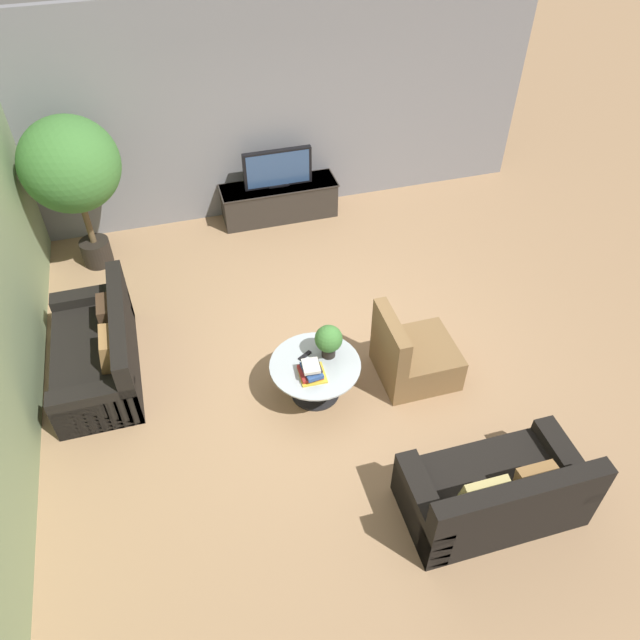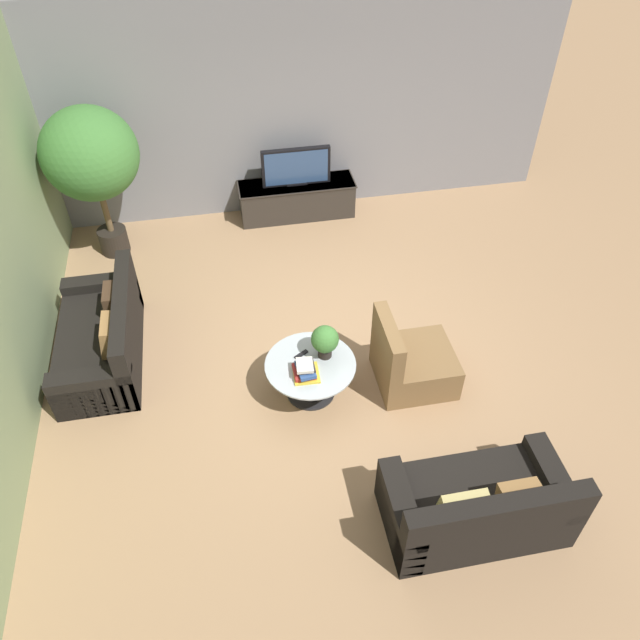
% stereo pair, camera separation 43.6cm
% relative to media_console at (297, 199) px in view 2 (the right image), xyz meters
% --- Properties ---
extents(ground_plane, '(24.00, 24.00, 0.00)m').
position_rel_media_console_xyz_m(ground_plane, '(-0.01, -2.94, -0.27)').
color(ground_plane, '#9E7A56').
extents(back_wall_stone, '(7.40, 0.12, 3.00)m').
position_rel_media_console_xyz_m(back_wall_stone, '(-0.01, 0.32, 1.23)').
color(back_wall_stone, slate).
rests_on(back_wall_stone, ground).
extents(media_console, '(1.65, 0.50, 0.52)m').
position_rel_media_console_xyz_m(media_console, '(0.00, 0.00, 0.00)').
color(media_console, '#2D2823').
rests_on(media_console, ground).
extents(television, '(0.95, 0.13, 0.53)m').
position_rel_media_console_xyz_m(television, '(0.00, -0.00, 0.51)').
color(television, black).
rests_on(television, media_console).
extents(coffee_table, '(0.94, 0.94, 0.44)m').
position_rel_media_console_xyz_m(coffee_table, '(-0.40, -3.37, 0.04)').
color(coffee_table, black).
rests_on(coffee_table, ground).
extents(couch_by_wall, '(0.84, 1.70, 0.84)m').
position_rel_media_console_xyz_m(couch_by_wall, '(-2.55, -2.44, 0.02)').
color(couch_by_wall, black).
rests_on(couch_by_wall, ground).
extents(couch_near_entry, '(1.56, 0.84, 0.84)m').
position_rel_media_console_xyz_m(couch_near_entry, '(0.75, -5.14, 0.02)').
color(couch_near_entry, black).
rests_on(couch_near_entry, ground).
extents(armchair_wicker, '(0.80, 0.76, 0.86)m').
position_rel_media_console_xyz_m(armchair_wicker, '(0.67, -3.39, 0.00)').
color(armchair_wicker, brown).
rests_on(armchair_wicker, ground).
extents(potted_palm_tall, '(1.17, 1.17, 2.02)m').
position_rel_media_console_xyz_m(potted_palm_tall, '(-2.56, -0.40, 1.14)').
color(potted_palm_tall, black).
rests_on(potted_palm_tall, ground).
extents(potted_plant_tabletop, '(0.29, 0.29, 0.38)m').
position_rel_media_console_xyz_m(potted_plant_tabletop, '(-0.23, -3.28, 0.39)').
color(potted_plant_tabletop, black).
rests_on(potted_plant_tabletop, coffee_table).
extents(book_stack, '(0.27, 0.29, 0.16)m').
position_rel_media_console_xyz_m(book_stack, '(-0.48, -3.50, 0.24)').
color(book_stack, gold).
rests_on(book_stack, coffee_table).
extents(remote_black, '(0.16, 0.12, 0.02)m').
position_rel_media_console_xyz_m(remote_black, '(-0.47, -3.23, 0.18)').
color(remote_black, black).
rests_on(remote_black, coffee_table).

